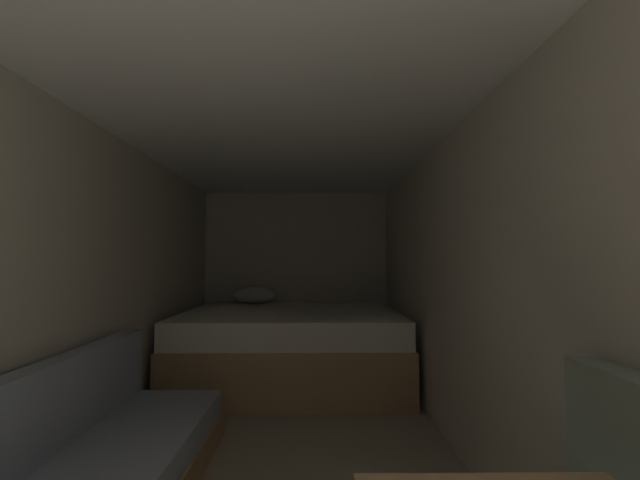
# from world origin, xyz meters

# --- Properties ---
(ground_plane) EXTENTS (7.41, 7.41, 0.00)m
(ground_plane) POSITION_xyz_m (0.00, 2.01, 0.00)
(ground_plane) COLOR #A39984
(wall_back) EXTENTS (2.38, 0.05, 2.09)m
(wall_back) POSITION_xyz_m (0.00, 4.74, 1.05)
(wall_back) COLOR beige
(wall_back) RESTS_ON ground
(wall_left) EXTENTS (0.05, 5.41, 2.09)m
(wall_left) POSITION_xyz_m (-1.16, 2.01, 1.05)
(wall_left) COLOR beige
(wall_left) RESTS_ON ground
(wall_right) EXTENTS (0.05, 5.41, 2.09)m
(wall_right) POSITION_xyz_m (1.16, 2.01, 1.05)
(wall_right) COLOR beige
(wall_right) RESTS_ON ground
(ceiling_slab) EXTENTS (2.38, 5.41, 0.05)m
(ceiling_slab) POSITION_xyz_m (0.00, 2.01, 2.12)
(ceiling_slab) COLOR white
(ceiling_slab) RESTS_ON wall_left
(bed) EXTENTS (2.16, 1.83, 0.92)m
(bed) POSITION_xyz_m (-0.01, 3.76, 0.37)
(bed) COLOR tan
(bed) RESTS_ON ground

